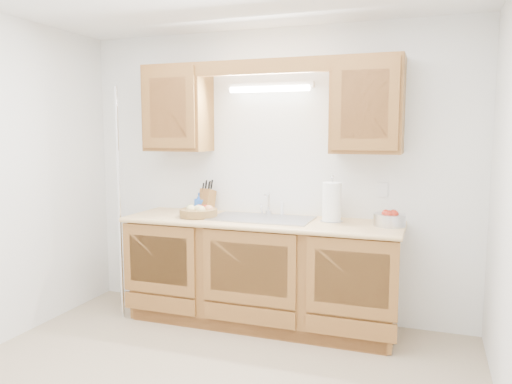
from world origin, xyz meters
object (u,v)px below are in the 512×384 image
at_px(fruit_basket, 199,212).
at_px(apple_bowl, 390,219).
at_px(paper_towel, 332,203).
at_px(knife_block, 207,200).

relative_size(fruit_basket, apple_bowl, 1.42).
xyz_separation_m(paper_towel, apple_bowl, (0.45, -0.01, -0.10)).
bearing_deg(fruit_basket, knife_block, 99.02).
relative_size(paper_towel, apple_bowl, 1.29).
distance_m(fruit_basket, knife_block, 0.27).
bearing_deg(knife_block, paper_towel, 4.11).
relative_size(knife_block, apple_bowl, 1.03).
xyz_separation_m(fruit_basket, apple_bowl, (1.57, 0.11, 0.01)).
bearing_deg(knife_block, fruit_basket, -70.28).
xyz_separation_m(fruit_basket, knife_block, (-0.04, 0.26, 0.06)).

